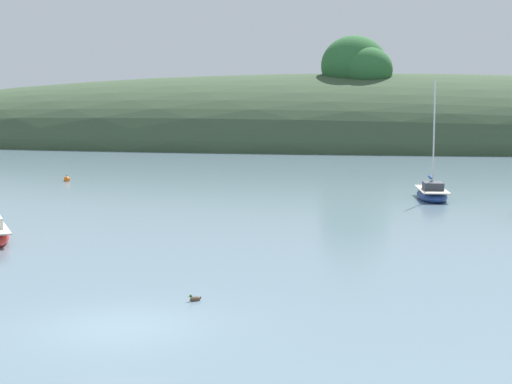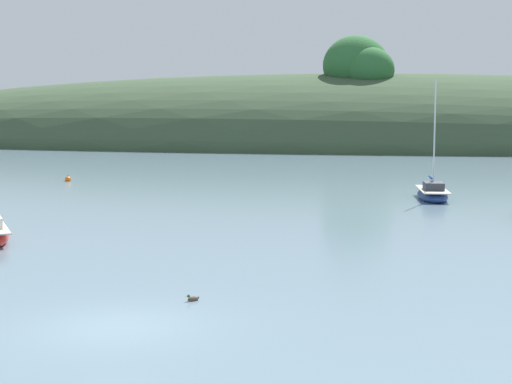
% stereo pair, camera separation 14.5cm
% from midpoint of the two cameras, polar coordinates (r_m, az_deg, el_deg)
% --- Properties ---
extents(ground_plane, '(400.00, 400.00, 0.00)m').
position_cam_midpoint_polar(ground_plane, '(21.11, -9.75, -9.43)').
color(ground_plane, slate).
extents(far_shoreline_hill, '(150.00, 36.00, 22.29)m').
position_cam_midpoint_polar(far_shoreline_hill, '(102.34, 6.16, 3.38)').
color(far_shoreline_hill, '#384C33').
rests_on(far_shoreline_hill, ground).
extents(sailboat_white_near, '(2.08, 4.97, 7.03)m').
position_cam_midpoint_polar(sailboat_white_near, '(47.87, 12.25, -0.11)').
color(sailboat_white_near, navy).
rests_on(sailboat_white_near, ground).
extents(mooring_buoy_channel, '(0.44, 0.44, 0.54)m').
position_cam_midpoint_polar(mooring_buoy_channel, '(58.59, -13.30, 0.87)').
color(mooring_buoy_channel, orange).
rests_on(mooring_buoy_channel, ground).
extents(duck_lone_right, '(0.37, 0.36, 0.24)m').
position_cam_midpoint_polar(duck_lone_right, '(23.52, -4.52, -7.55)').
color(duck_lone_right, '#473828').
rests_on(duck_lone_right, ground).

